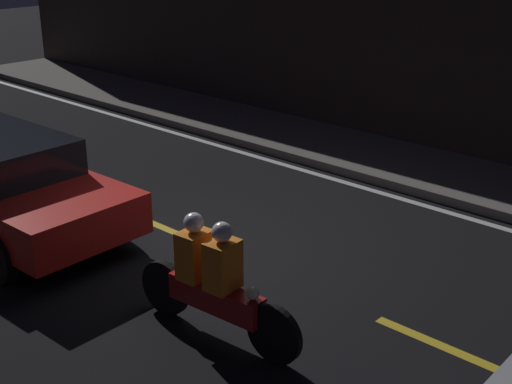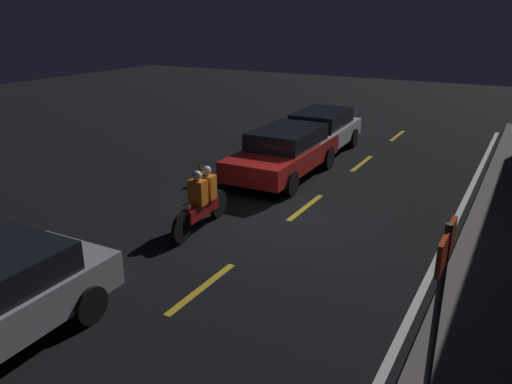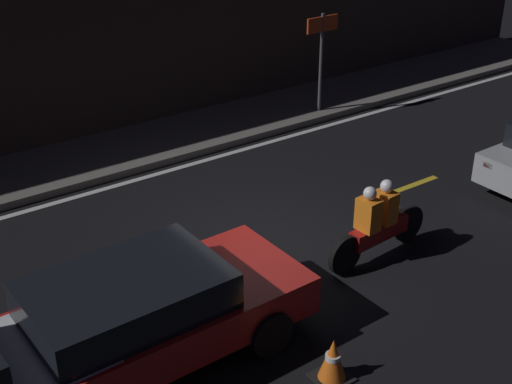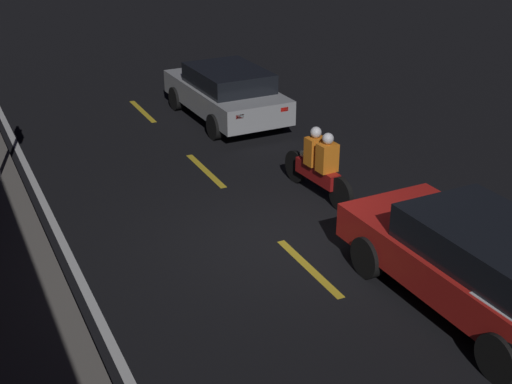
# 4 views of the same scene
# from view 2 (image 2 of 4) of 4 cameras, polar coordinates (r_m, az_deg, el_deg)

# --- Properties ---
(ground_plane) EXTENTS (56.00, 56.00, 0.00)m
(ground_plane) POSITION_cam_2_polar(r_m,az_deg,el_deg) (11.77, 3.70, -3.31)
(ground_plane) COLOR black
(lane_dash_a) EXTENTS (2.00, 0.14, 0.01)m
(lane_dash_a) POSITION_cam_2_polar(r_m,az_deg,el_deg) (20.85, 15.85, 6.21)
(lane_dash_a) COLOR gold
(lane_dash_a) RESTS_ON ground
(lane_dash_b) EXTENTS (2.00, 0.14, 0.01)m
(lane_dash_b) POSITION_cam_2_polar(r_m,az_deg,el_deg) (16.63, 12.01, 3.23)
(lane_dash_b) COLOR gold
(lane_dash_b) RESTS_ON ground
(lane_dash_c) EXTENTS (2.00, 0.14, 0.01)m
(lane_dash_c) POSITION_cam_2_polar(r_m,az_deg,el_deg) (12.62, 5.68, -1.74)
(lane_dash_c) COLOR gold
(lane_dash_c) RESTS_ON ground
(lane_dash_d) EXTENTS (2.00, 0.14, 0.01)m
(lane_dash_d) POSITION_cam_2_polar(r_m,az_deg,el_deg) (9.07, -6.17, -10.82)
(lane_dash_d) COLOR gold
(lane_dash_d) RESTS_ON ground
(lane_solid_kerb) EXTENTS (25.20, 0.14, 0.01)m
(lane_solid_kerb) POSITION_cam_2_polar(r_m,az_deg,el_deg) (10.89, 20.30, -6.56)
(lane_solid_kerb) COLOR silver
(lane_solid_kerb) RESTS_ON ground
(sedan_white) EXTENTS (4.61, 2.01, 1.44)m
(sedan_white) POSITION_cam_2_polar(r_m,az_deg,el_deg) (17.52, 7.32, 6.94)
(sedan_white) COLOR silver
(sedan_white) RESTS_ON ground
(taxi_red) EXTENTS (4.62, 2.05, 1.42)m
(taxi_red) POSITION_cam_2_polar(r_m,az_deg,el_deg) (14.81, 3.28, 4.70)
(taxi_red) COLOR red
(taxi_red) RESTS_ON ground
(motorcycle) EXTENTS (2.25, 0.41, 1.41)m
(motorcycle) POSITION_cam_2_polar(r_m,az_deg,el_deg) (11.20, -6.20, -0.99)
(motorcycle) COLOR black
(motorcycle) RESTS_ON ground
(traffic_cone_near) EXTENTS (0.48, 0.48, 0.63)m
(traffic_cone_near) POSITION_cam_2_polar(r_m,az_deg,el_deg) (14.25, -6.37, 2.07)
(traffic_cone_near) COLOR black
(traffic_cone_near) RESTS_ON ground
(shop_sign) EXTENTS (0.90, 0.08, 2.40)m
(shop_sign) POSITION_cam_2_polar(r_m,az_deg,el_deg) (5.80, 20.36, -9.91)
(shop_sign) COLOR #4C4C51
(shop_sign) RESTS_ON raised_curb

